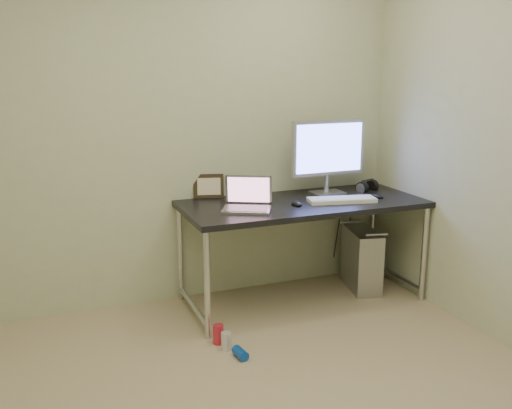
# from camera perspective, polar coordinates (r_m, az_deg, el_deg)

# --- Properties ---
(wall_back) EXTENTS (3.50, 0.02, 2.50)m
(wall_back) POSITION_cam_1_polar(r_m,az_deg,el_deg) (4.05, -9.01, 7.29)
(wall_back) COLOR beige
(wall_back) RESTS_ON ground
(desk) EXTENTS (1.73, 0.76, 0.75)m
(desk) POSITION_cam_1_polar(r_m,az_deg,el_deg) (4.09, 4.69, -0.68)
(desk) COLOR black
(desk) RESTS_ON ground
(tower_computer) EXTENTS (0.29, 0.48, 0.50)m
(tower_computer) POSITION_cam_1_polar(r_m,az_deg,el_deg) (4.51, 10.50, -5.39)
(tower_computer) COLOR #AFAFB3
(tower_computer) RESTS_ON ground
(cable_a) EXTENTS (0.01, 0.16, 0.69)m
(cable_a) POSITION_cam_1_polar(r_m,az_deg,el_deg) (4.67, 8.19, -2.50)
(cable_a) COLOR black
(cable_a) RESTS_ON ground
(cable_b) EXTENTS (0.02, 0.11, 0.71)m
(cable_b) POSITION_cam_1_polar(r_m,az_deg,el_deg) (4.70, 9.26, -2.68)
(cable_b) COLOR black
(cable_b) RESTS_ON ground
(can_red) EXTENTS (0.09, 0.09, 0.12)m
(can_red) POSITION_cam_1_polar(r_m,az_deg,el_deg) (3.65, -3.79, -12.82)
(can_red) COLOR red
(can_red) RESTS_ON ground
(can_white) EXTENTS (0.08, 0.08, 0.11)m
(can_white) POSITION_cam_1_polar(r_m,az_deg,el_deg) (3.57, -3.00, -13.49)
(can_white) COLOR silver
(can_white) RESTS_ON ground
(can_blue) EXTENTS (0.08, 0.12, 0.06)m
(can_blue) POSITION_cam_1_polar(r_m,az_deg,el_deg) (3.49, -1.57, -14.65)
(can_blue) COLOR blue
(can_blue) RESTS_ON ground
(laptop) EXTENTS (0.40, 0.38, 0.22)m
(laptop) POSITION_cam_1_polar(r_m,az_deg,el_deg) (3.83, -0.86, 0.28)
(laptop) COLOR #B5B4BC
(laptop) RESTS_ON desk
(monitor) EXTENTS (0.59, 0.18, 0.56)m
(monitor) POSITION_cam_1_polar(r_m,az_deg,el_deg) (4.28, 7.24, 5.31)
(monitor) COLOR #B5B4BC
(monitor) RESTS_ON desk
(keyboard) EXTENTS (0.50, 0.25, 0.03)m
(keyboard) POSITION_cam_1_polar(r_m,az_deg,el_deg) (4.09, 8.57, 0.46)
(keyboard) COLOR white
(keyboard) RESTS_ON desk
(mouse_right) EXTENTS (0.08, 0.11, 0.03)m
(mouse_right) POSITION_cam_1_polar(r_m,az_deg,el_deg) (4.27, 12.10, 0.91)
(mouse_right) COLOR black
(mouse_right) RESTS_ON desk
(mouse_left) EXTENTS (0.07, 0.11, 0.04)m
(mouse_left) POSITION_cam_1_polar(r_m,az_deg,el_deg) (3.95, 4.07, 0.17)
(mouse_left) COLOR black
(mouse_left) RESTS_ON desk
(headphones) EXTENTS (0.19, 0.11, 0.11)m
(headphones) POSITION_cam_1_polar(r_m,az_deg,el_deg) (4.49, 11.07, 1.74)
(headphones) COLOR black
(headphones) RESTS_ON desk
(picture_frame) EXTENTS (0.23, 0.12, 0.18)m
(picture_frame) POSITION_cam_1_polar(r_m,az_deg,el_deg) (4.16, -4.77, 1.84)
(picture_frame) COLOR black
(picture_frame) RESTS_ON desk
(webcam) EXTENTS (0.05, 0.04, 0.13)m
(webcam) POSITION_cam_1_polar(r_m,az_deg,el_deg) (4.16, -1.24, 1.94)
(webcam) COLOR silver
(webcam) RESTS_ON desk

